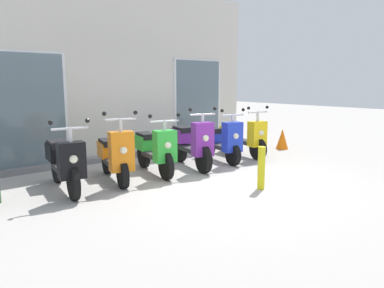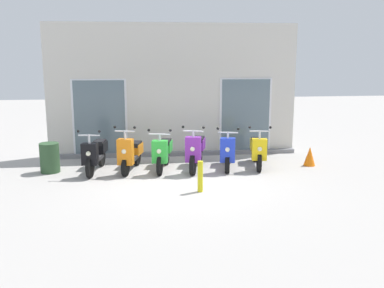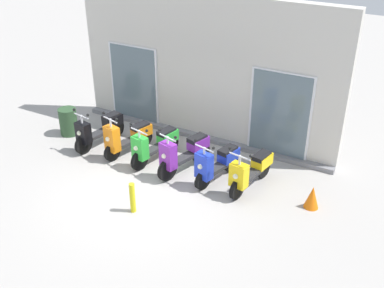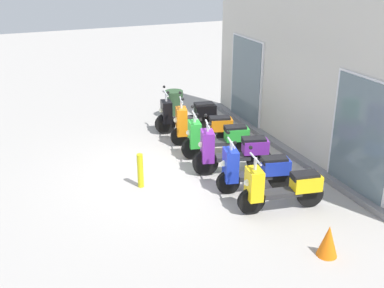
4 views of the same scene
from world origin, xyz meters
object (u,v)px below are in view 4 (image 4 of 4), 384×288
object	(u,v)px
scooter_blue	(253,170)
traffic_cone	(328,241)
scooter_orange	(201,126)
scooter_yellow	(281,187)
curb_bollard	(140,171)
scooter_green	(216,138)
trash_bin	(174,104)
scooter_black	(187,114)
scooter_purple	(231,151)

from	to	relation	value
scooter_blue	traffic_cone	xyz separation A→B (m)	(2.27, 0.03, -0.20)
scooter_orange	scooter_blue	world-z (taller)	scooter_orange
scooter_blue	scooter_yellow	world-z (taller)	scooter_yellow
scooter_orange	curb_bollard	distance (m)	2.53
scooter_blue	traffic_cone	distance (m)	2.28
scooter_orange	scooter_green	distance (m)	0.84
scooter_yellow	trash_bin	xyz separation A→B (m)	(-5.47, 0.05, -0.07)
scooter_blue	trash_bin	xyz separation A→B (m)	(-4.65, 0.14, -0.08)
scooter_yellow	traffic_cone	bearing A→B (deg)	-2.85
curb_bollard	scooter_black	bearing A→B (deg)	141.03
scooter_orange	scooter_black	bearing A→B (deg)	179.94
traffic_cone	scooter_yellow	bearing A→B (deg)	177.15
scooter_purple	curb_bollard	bearing A→B (deg)	-94.50
curb_bollard	scooter_yellow	bearing A→B (deg)	48.01
traffic_cone	scooter_purple	bearing A→B (deg)	-179.01
scooter_blue	trash_bin	distance (m)	4.65
scooter_orange	trash_bin	xyz separation A→B (m)	(-2.08, 0.10, -0.08)
scooter_blue	trash_bin	world-z (taller)	scooter_blue
scooter_black	scooter_orange	bearing A→B (deg)	-0.06
curb_bollard	trash_bin	distance (m)	4.19
scooter_yellow	curb_bollard	distance (m)	2.75
curb_bollard	scooter_green	bearing A→B (deg)	109.83
scooter_black	curb_bollard	world-z (taller)	scooter_black
scooter_black	curb_bollard	size ratio (longest dim) A/B	2.38
scooter_orange	scooter_green	world-z (taller)	scooter_orange
scooter_green	trash_bin	world-z (taller)	scooter_green
scooter_green	scooter_yellow	world-z (taller)	scooter_yellow
scooter_orange	scooter_blue	xyz separation A→B (m)	(2.57, -0.04, -0.00)
scooter_black	scooter_green	size ratio (longest dim) A/B	1.05
scooter_purple	traffic_cone	world-z (taller)	scooter_purple
scooter_black	scooter_blue	world-z (taller)	scooter_black
scooter_blue	scooter_yellow	bearing A→B (deg)	6.82
scooter_black	traffic_cone	bearing A→B (deg)	-0.19
scooter_blue	curb_bollard	distance (m)	2.20
scooter_black	scooter_yellow	world-z (taller)	scooter_yellow
scooter_green	scooter_purple	xyz separation A→B (m)	(0.87, -0.07, 0.02)
scooter_black	scooter_blue	distance (m)	3.47
scooter_green	scooter_purple	size ratio (longest dim) A/B	0.96
scooter_blue	scooter_black	bearing A→B (deg)	179.26
curb_bollard	scooter_orange	bearing A→B (deg)	128.08
scooter_purple	trash_bin	world-z (taller)	scooter_purple
scooter_orange	curb_bollard	xyz separation A→B (m)	(1.56, -1.99, -0.12)
scooter_blue	scooter_purple	bearing A→B (deg)	-178.12
scooter_purple	scooter_black	bearing A→B (deg)	178.39
scooter_green	scooter_blue	bearing A→B (deg)	-1.39
scooter_purple	scooter_blue	world-z (taller)	scooter_purple
scooter_green	scooter_blue	xyz separation A→B (m)	(1.73, -0.04, -0.01)
curb_bollard	trash_bin	bearing A→B (deg)	150.13
scooter_purple	curb_bollard	distance (m)	1.93
scooter_black	scooter_orange	xyz separation A→B (m)	(0.90, -0.00, -0.01)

